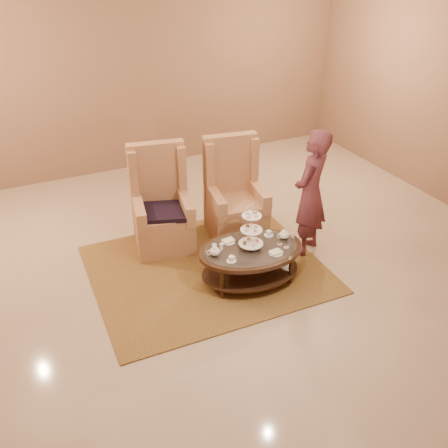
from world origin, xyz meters
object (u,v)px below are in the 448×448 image
person (310,194)px  armchair_left (162,213)px  armchair_right (234,202)px  tea_table (251,254)px

person → armchair_left: bearing=-63.7°
armchair_left → armchair_right: (1.04, -0.13, -0.01)m
armchair_left → person: 2.03m
tea_table → armchair_left: (-0.69, 1.31, 0.08)m
armchair_right → person: (0.66, -0.90, 0.40)m
tea_table → armchair_right: 1.24m
armchair_right → tea_table: bearing=-98.4°
armchair_left → person: person is taller
armchair_right → person: size_ratio=0.81×
tea_table → person: 1.16m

